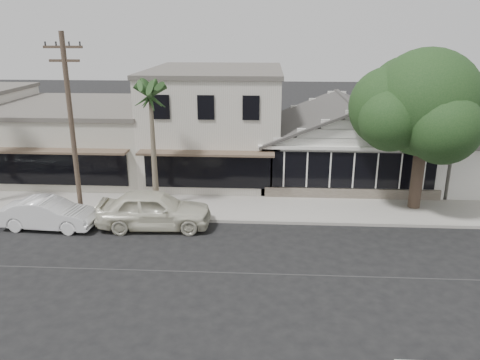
# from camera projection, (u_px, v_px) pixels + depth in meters

# --- Properties ---
(ground) EXTENTS (140.00, 140.00, 0.00)m
(ground) POSITION_uv_depth(u_px,v_px,m) (257.00, 274.00, 18.18)
(ground) COLOR black
(ground) RESTS_ON ground
(sidewalk_north) EXTENTS (90.00, 3.50, 0.15)m
(sidewalk_north) POSITION_uv_depth(u_px,v_px,m) (111.00, 205.00, 25.02)
(sidewalk_north) COLOR #9E9991
(sidewalk_north) RESTS_ON ground
(corner_shop) EXTENTS (10.40, 8.60, 5.10)m
(corner_shop) POSITION_uv_depth(u_px,v_px,m) (343.00, 138.00, 28.94)
(corner_shop) COLOR silver
(corner_shop) RESTS_ON ground
(row_building_near) EXTENTS (8.00, 10.00, 6.50)m
(row_building_near) POSITION_uv_depth(u_px,v_px,m) (217.00, 124.00, 30.17)
(row_building_near) COLOR beige
(row_building_near) RESTS_ON ground
(row_building_midnear) EXTENTS (10.00, 10.00, 4.20)m
(row_building_midnear) POSITION_uv_depth(u_px,v_px,m) (82.00, 139.00, 31.03)
(row_building_midnear) COLOR beige
(row_building_midnear) RESTS_ON ground
(utility_pole) EXTENTS (1.80, 0.24, 9.00)m
(utility_pole) POSITION_uv_depth(u_px,v_px,m) (71.00, 124.00, 22.15)
(utility_pole) COLOR brown
(utility_pole) RESTS_ON ground
(car_0) EXTENTS (5.46, 2.42, 1.83)m
(car_0) POSITION_uv_depth(u_px,v_px,m) (154.00, 209.00, 22.17)
(car_0) COLOR silver
(car_0) RESTS_ON ground
(car_1) EXTENTS (4.51, 1.81, 1.46)m
(car_1) POSITION_uv_depth(u_px,v_px,m) (49.00, 214.00, 22.15)
(car_1) COLOR white
(car_1) RESTS_ON ground
(shade_tree) EXTENTS (7.47, 6.76, 8.29)m
(shade_tree) POSITION_uv_depth(u_px,v_px,m) (423.00, 105.00, 23.20)
(shade_tree) COLOR #4D3E2F
(shade_tree) RESTS_ON ground
(palm_east) EXTENTS (2.74, 2.74, 7.06)m
(palm_east) POSITION_uv_depth(u_px,v_px,m) (150.00, 94.00, 22.80)
(palm_east) COLOR #726651
(palm_east) RESTS_ON ground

